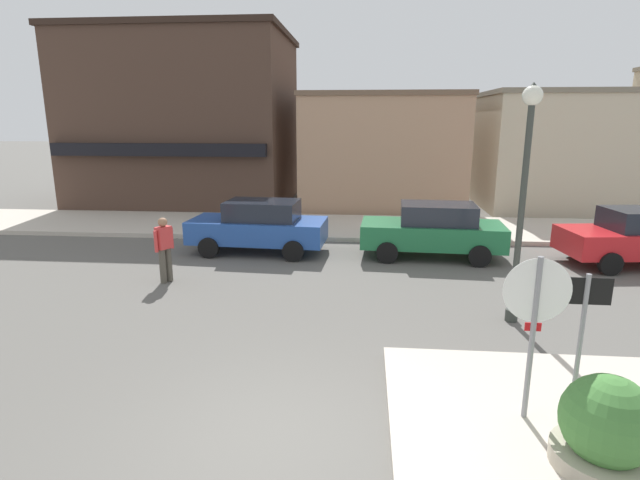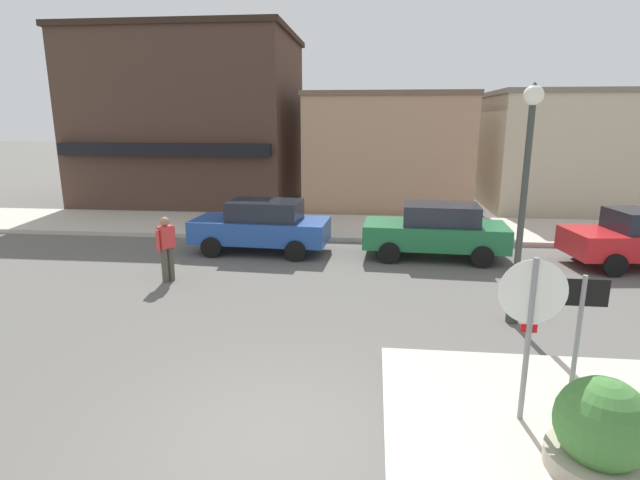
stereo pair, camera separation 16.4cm
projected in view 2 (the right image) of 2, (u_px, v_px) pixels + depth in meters
ground_plane at (275, 443)px, 6.18m from camera, size 160.00×160.00×0.00m
kerb_far at (341, 227)px, 18.15m from camera, size 80.00×4.00×0.15m
stop_sign at (530, 319)px, 6.11m from camera, size 0.82×0.07×2.30m
one_way_sign at (578, 335)px, 6.09m from camera, size 0.60×0.06×2.10m
planter at (601, 437)px, 5.39m from camera, size 1.10×1.10×1.23m
lamp_post at (526, 172)px, 9.15m from camera, size 0.36×0.36×4.54m
parked_car_nearest at (262, 225)px, 14.86m from camera, size 4.09×2.06×1.56m
parked_car_second at (436, 230)px, 14.25m from camera, size 4.09×2.05×1.56m
pedestrian_crossing_near at (166, 247)px, 12.13m from camera, size 0.37×0.53×1.61m
building_corner_shop at (194, 120)px, 23.40m from camera, size 9.59×7.64×7.68m
building_storefront_left_near at (386, 150)px, 22.94m from camera, size 7.02×7.04×4.98m
building_storefront_left_mid at (561, 149)px, 22.91m from camera, size 7.12×7.92×5.07m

